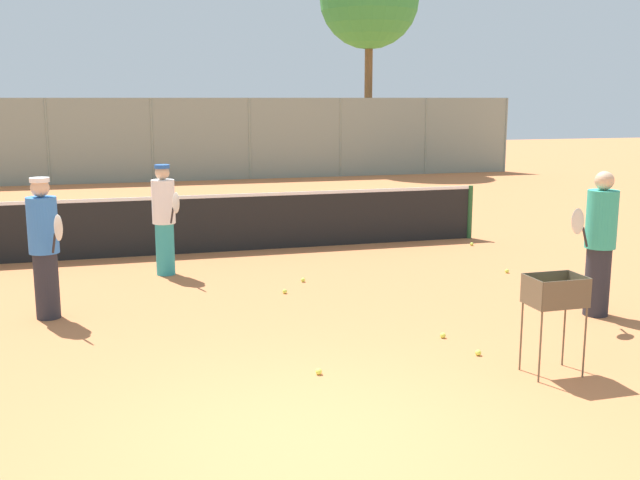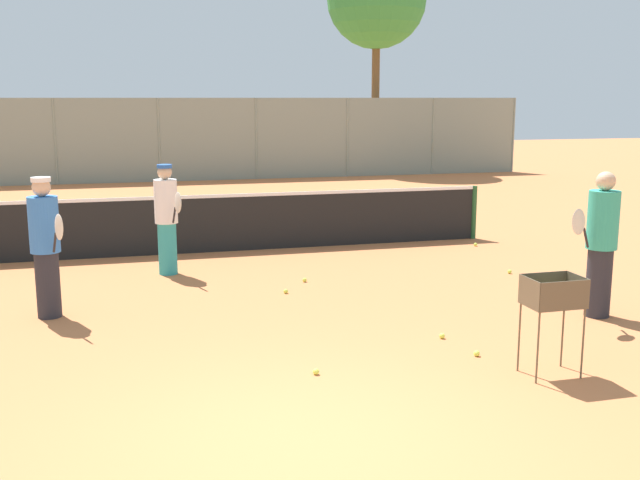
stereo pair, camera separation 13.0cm
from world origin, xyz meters
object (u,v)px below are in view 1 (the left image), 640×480
Objects in this scene: player_white_outfit at (164,218)px; parked_car at (180,154)px; player_red_cap at (600,242)px; ball_cart at (555,299)px; player_yellow_shirt at (44,246)px; tennis_net at (195,223)px.

parked_car is at bearing 157.59° from player_white_outfit.
player_red_cap is 0.45× the size of parked_car.
ball_cart is 22.97m from parked_car.
player_white_outfit is at bearing 117.84° from player_yellow_shirt.
player_red_cap reaches higher than parked_car.
parked_car is (1.24, 15.77, 0.10)m from tennis_net.
player_white_outfit is at bearing 121.98° from ball_cart.
player_yellow_shirt is at bearing 145.53° from ball_cart.
player_yellow_shirt is (-6.89, 1.81, -0.03)m from player_red_cap.
player_red_cap is at bearing -81.03° from parked_car.
parked_car is at bearing 146.30° from player_yellow_shirt.
parked_car reaches higher than tennis_net.
player_yellow_shirt is at bearing -39.07° from player_red_cap.
tennis_net is at bearing 124.14° from player_yellow_shirt.
player_yellow_shirt reaches higher than player_white_outfit.
player_white_outfit is 1.71× the size of ball_cart.
player_white_outfit reaches higher than tennis_net.
ball_cart is 0.25× the size of parked_car.
player_red_cap is 7.12m from player_yellow_shirt.
tennis_net is at bearing 141.13° from player_white_outfit.
ball_cart is at bearing 15.79° from player_white_outfit.
tennis_net is 6.29× the size of player_white_outfit.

